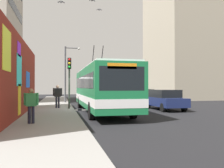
# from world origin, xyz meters

# --- Properties ---
(ground_plane) EXTENTS (80.00, 80.00, 0.00)m
(ground_plane) POSITION_xyz_m (0.00, 0.00, 0.00)
(ground_plane) COLOR black
(sidewalk_slab) EXTENTS (48.00, 3.20, 0.15)m
(sidewalk_slab) POSITION_xyz_m (0.00, 1.60, 0.07)
(sidewalk_slab) COLOR gray
(sidewalk_slab) RESTS_ON ground_plane
(graffiti_wall) EXTENTS (14.46, 0.32, 4.62)m
(graffiti_wall) POSITION_xyz_m (-3.79, 3.35, 2.31)
(graffiti_wall) COLOR maroon
(graffiti_wall) RESTS_ON ground_plane
(building_far_right) EXTENTS (11.57, 7.82, 18.21)m
(building_far_right) POSITION_xyz_m (14.70, -17.00, 9.10)
(building_far_right) COLOR #9E937F
(building_far_right) RESTS_ON ground_plane
(city_bus) EXTENTS (11.57, 2.66, 4.94)m
(city_bus) POSITION_xyz_m (-1.91, -1.80, 1.76)
(city_bus) COLOR #19723F
(city_bus) RESTS_ON ground_plane
(parked_car_navy) EXTENTS (4.45, 1.87, 1.58)m
(parked_car_navy) POSITION_xyz_m (-1.20, -7.00, 0.83)
(parked_car_navy) COLOR navy
(parked_car_navy) RESTS_ON ground_plane
(parked_car_silver) EXTENTS (4.78, 1.92, 1.58)m
(parked_car_silver) POSITION_xyz_m (4.29, -7.00, 0.84)
(parked_car_silver) COLOR #B7B7BC
(parked_car_silver) RESTS_ON ground_plane
(pedestrian_midblock) EXTENTS (0.24, 0.71, 1.79)m
(pedestrian_midblock) POSITION_xyz_m (0.54, 1.22, 1.22)
(pedestrian_midblock) COLOR #1E1E2D
(pedestrian_midblock) RESTS_ON sidewalk_slab
(pedestrian_near_wall) EXTENTS (0.22, 0.65, 1.58)m
(pedestrian_near_wall) POSITION_xyz_m (-7.26, 2.35, 1.07)
(pedestrian_near_wall) COLOR #1E1E2D
(pedestrian_near_wall) RESTS_ON sidewalk_slab
(traffic_light) EXTENTS (0.49, 0.28, 3.89)m
(traffic_light) POSITION_xyz_m (-0.13, 0.35, 2.78)
(traffic_light) COLOR #2D382D
(traffic_light) RESTS_ON sidewalk_slab
(street_lamp) EXTENTS (0.44, 1.69, 5.99)m
(street_lamp) POSITION_xyz_m (7.36, 0.25, 3.62)
(street_lamp) COLOR #4C4C51
(street_lamp) RESTS_ON sidewalk_slab
(flying_pigeons) EXTENTS (6.67, 4.02, 2.13)m
(flying_pigeons) POSITION_xyz_m (0.90, -0.95, 8.77)
(flying_pigeons) COLOR gray
(curbside_puddle) EXTENTS (1.26, 1.26, 0.00)m
(curbside_puddle) POSITION_xyz_m (0.13, -0.60, 0.00)
(curbside_puddle) COLOR black
(curbside_puddle) RESTS_ON ground_plane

